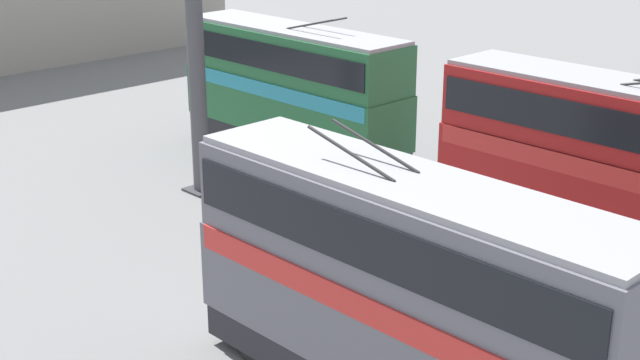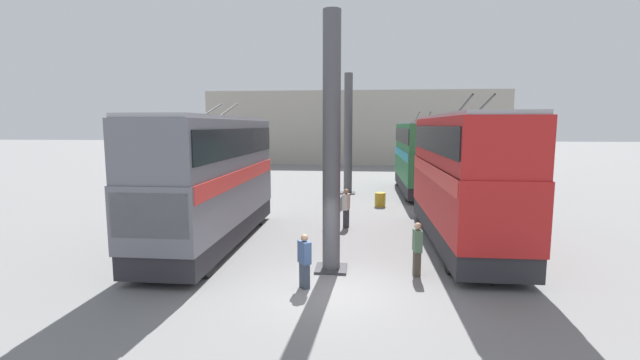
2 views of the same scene
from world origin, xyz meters
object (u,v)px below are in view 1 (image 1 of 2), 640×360
(bus_right_near, at_px, (408,284))
(oil_drum, at_px, (340,199))
(person_aisle_midway, at_px, (437,248))
(bus_left_near, at_px, (613,160))
(bus_left_far, at_px, (293,84))

(bus_right_near, height_order, oil_drum, bus_right_near)
(bus_right_near, distance_m, person_aisle_midway, 6.42)
(bus_left_near, height_order, person_aisle_midway, bus_left_near)
(bus_left_far, height_order, person_aisle_midway, bus_left_far)
(bus_right_near, distance_m, oil_drum, 11.42)
(oil_drum, bearing_deg, bus_left_near, -159.85)
(bus_right_near, bearing_deg, bus_left_far, -34.95)
(bus_left_near, relative_size, bus_left_far, 1.03)
(bus_left_near, distance_m, bus_left_far, 13.09)
(bus_left_near, distance_m, bus_right_near, 9.85)
(person_aisle_midway, height_order, oil_drum, person_aisle_midway)
(bus_left_near, xyz_separation_m, oil_drum, (7.77, 2.85, -2.52))
(bus_left_near, xyz_separation_m, bus_left_far, (13.09, 0.00, -0.11))
(bus_right_near, bearing_deg, bus_left_near, -84.49)
(bus_left_far, distance_m, person_aisle_midway, 11.83)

